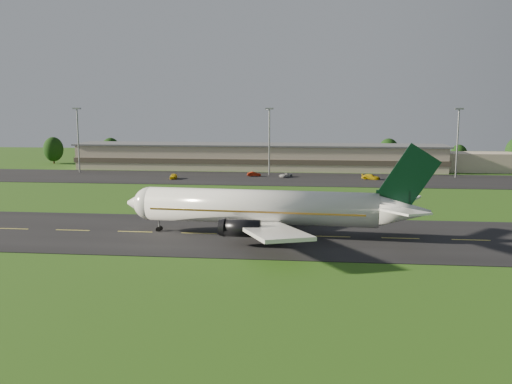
# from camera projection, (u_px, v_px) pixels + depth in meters

# --- Properties ---
(ground) EXTENTS (360.00, 360.00, 0.00)m
(ground) POSITION_uv_depth(u_px,v_px,m) (199.00, 234.00, 95.19)
(ground) COLOR #1E4511
(ground) RESTS_ON ground
(taxiway) EXTENTS (220.00, 30.00, 0.10)m
(taxiway) POSITION_uv_depth(u_px,v_px,m) (199.00, 234.00, 95.18)
(taxiway) COLOR black
(taxiway) RESTS_ON ground
(apron) EXTENTS (260.00, 30.00, 0.10)m
(apron) POSITION_uv_depth(u_px,v_px,m) (250.00, 178.00, 165.92)
(apron) COLOR black
(apron) RESTS_ON ground
(airliner) EXTENTS (51.30, 42.08, 15.57)m
(airliner) POSITION_uv_depth(u_px,v_px,m) (266.00, 208.00, 93.23)
(airliner) COLOR white
(airliner) RESTS_ON ground
(terminal) EXTENTS (145.00, 16.00, 8.40)m
(terminal) POSITION_uv_depth(u_px,v_px,m) (278.00, 157.00, 188.40)
(terminal) COLOR #B7A58C
(terminal) RESTS_ON ground
(light_mast_west) EXTENTS (2.40, 1.20, 20.35)m
(light_mast_west) POSITION_uv_depth(u_px,v_px,m) (78.00, 132.00, 177.68)
(light_mast_west) COLOR gray
(light_mast_west) RESTS_ON ground
(light_mast_centre) EXTENTS (2.40, 1.20, 20.35)m
(light_mast_centre) POSITION_uv_depth(u_px,v_px,m) (269.00, 133.00, 171.31)
(light_mast_centre) COLOR gray
(light_mast_centre) RESTS_ON ground
(light_mast_east) EXTENTS (2.40, 1.20, 20.35)m
(light_mast_east) POSITION_uv_depth(u_px,v_px,m) (458.00, 134.00, 165.47)
(light_mast_east) COLOR gray
(light_mast_east) RESTS_ON ground
(tree_line) EXTENTS (198.74, 9.38, 10.65)m
(tree_line) POSITION_uv_depth(u_px,v_px,m) (342.00, 152.00, 195.66)
(tree_line) COLOR black
(tree_line) RESTS_ON ground
(service_vehicle_a) EXTENTS (2.17, 4.50, 1.48)m
(service_vehicle_a) POSITION_uv_depth(u_px,v_px,m) (173.00, 176.00, 164.18)
(service_vehicle_a) COLOR #DCBB0C
(service_vehicle_a) RESTS_ON apron
(service_vehicle_b) EXTENTS (4.26, 2.22, 1.34)m
(service_vehicle_b) POSITION_uv_depth(u_px,v_px,m) (254.00, 174.00, 170.06)
(service_vehicle_b) COLOR maroon
(service_vehicle_b) RESTS_ON apron
(service_vehicle_c) EXTENTS (4.34, 4.79, 1.24)m
(service_vehicle_c) POSITION_uv_depth(u_px,v_px,m) (286.00, 175.00, 168.03)
(service_vehicle_c) COLOR silver
(service_vehicle_c) RESTS_ON apron
(service_vehicle_d) EXTENTS (5.62, 3.62, 1.51)m
(service_vehicle_d) POSITION_uv_depth(u_px,v_px,m) (371.00, 177.00, 163.04)
(service_vehicle_d) COLOR gold
(service_vehicle_d) RESTS_ON apron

